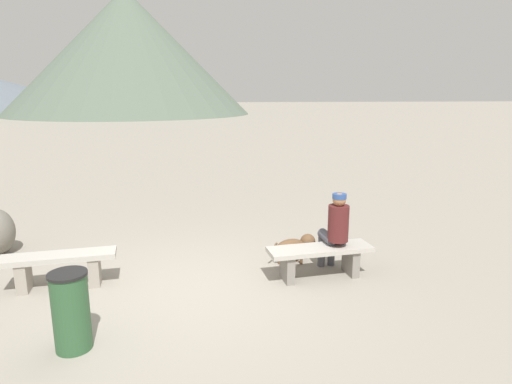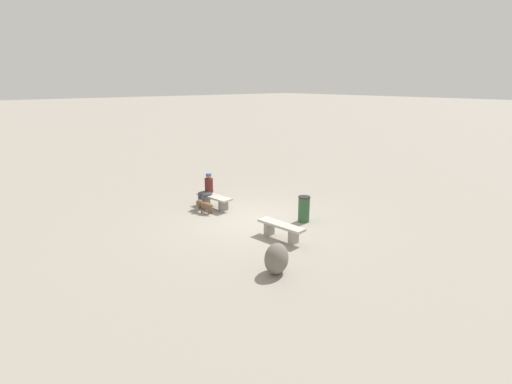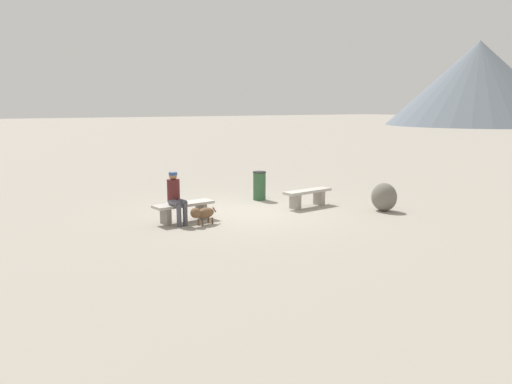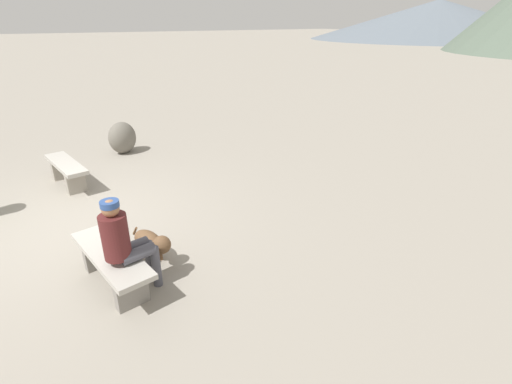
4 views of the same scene
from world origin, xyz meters
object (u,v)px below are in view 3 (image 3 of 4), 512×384
(bench_right, at_px, (184,208))
(seated_person, at_px, (176,195))
(trash_bin, at_px, (259,186))
(dog, at_px, (203,213))
(bench_left, at_px, (308,195))
(boulder, at_px, (384,197))

(bench_right, relative_size, seated_person, 1.25)
(bench_right, relative_size, trash_bin, 1.82)
(bench_right, bearing_deg, dog, 105.24)
(dog, bearing_deg, trash_bin, -160.41)
(seated_person, bearing_deg, trash_bin, -160.82)
(bench_left, height_order, trash_bin, trash_bin)
(seated_person, relative_size, dog, 1.66)
(boulder, bearing_deg, dog, -12.54)
(seated_person, bearing_deg, boulder, 157.83)
(trash_bin, bearing_deg, bench_left, 110.30)
(seated_person, relative_size, trash_bin, 1.46)
(seated_person, xyz_separation_m, trash_bin, (-3.31, -1.57, -0.28))
(boulder, bearing_deg, bench_left, -46.84)
(bench_right, height_order, boulder, boulder)
(seated_person, height_order, boulder, seated_person)
(trash_bin, bearing_deg, boulder, 122.86)
(dog, bearing_deg, bench_left, 171.25)
(dog, distance_m, trash_bin, 3.47)
(bench_left, distance_m, boulder, 2.06)
(bench_left, bearing_deg, dog, 0.60)
(bench_right, relative_size, dog, 2.07)
(seated_person, height_order, dog, seated_person)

